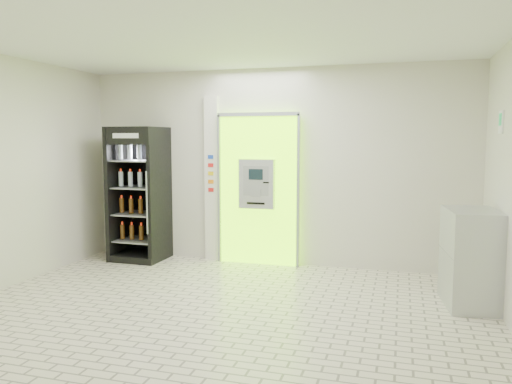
% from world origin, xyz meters
% --- Properties ---
extents(ground, '(6.00, 6.00, 0.00)m').
position_xyz_m(ground, '(0.00, 0.00, 0.00)').
color(ground, beige).
rests_on(ground, ground).
extents(room_shell, '(6.00, 6.00, 6.00)m').
position_xyz_m(room_shell, '(0.00, 0.00, 1.84)').
color(room_shell, beige).
rests_on(room_shell, ground).
extents(atm_assembly, '(1.30, 0.24, 2.33)m').
position_xyz_m(atm_assembly, '(-0.20, 2.41, 1.17)').
color(atm_assembly, '#82F602').
rests_on(atm_assembly, ground).
extents(pillar, '(0.22, 0.11, 2.60)m').
position_xyz_m(pillar, '(-0.98, 2.45, 1.30)').
color(pillar, silver).
rests_on(pillar, ground).
extents(beverage_cooler, '(0.81, 0.76, 2.12)m').
position_xyz_m(beverage_cooler, '(-2.10, 2.15, 1.02)').
color(beverage_cooler, black).
rests_on(beverage_cooler, ground).
extents(steel_cabinet, '(0.66, 0.90, 1.12)m').
position_xyz_m(steel_cabinet, '(2.71, 1.17, 0.56)').
color(steel_cabinet, '#AEB0B6').
rests_on(steel_cabinet, ground).
extents(exit_sign, '(0.02, 0.22, 0.26)m').
position_xyz_m(exit_sign, '(2.99, 1.40, 2.12)').
color(exit_sign, white).
rests_on(exit_sign, room_shell).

